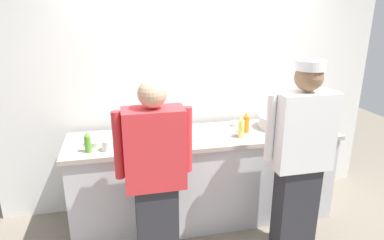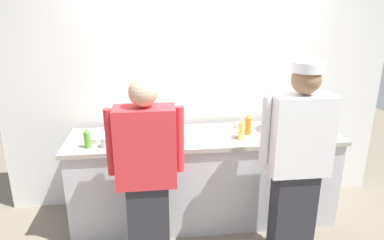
{
  "view_description": "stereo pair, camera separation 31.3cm",
  "coord_description": "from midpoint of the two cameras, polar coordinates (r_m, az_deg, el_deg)",
  "views": [
    {
      "loc": [
        -0.79,
        -2.58,
        2.06
      ],
      "look_at": [
        -0.13,
        0.33,
        1.09
      ],
      "focal_mm": 31.25,
      "sensor_mm": 36.0,
      "label": 1
    },
    {
      "loc": [
        -0.48,
        -2.63,
        2.06
      ],
      "look_at": [
        -0.13,
        0.33,
        1.09
      ],
      "focal_mm": 31.25,
      "sensor_mm": 36.0,
      "label": 2
    }
  ],
  "objects": [
    {
      "name": "ramekin_red_sauce",
      "position": [
        3.48,
        17.88,
        -1.61
      ],
      "size": [
        0.1,
        0.1,
        0.04
      ],
      "color": "white",
      "rests_on": "prep_counter"
    },
    {
      "name": "chef_center",
      "position": [
        2.88,
        15.06,
        -6.06
      ],
      "size": [
        0.62,
        0.24,
        1.71
      ],
      "color": "#2D2D33",
      "rests_on": "ground"
    },
    {
      "name": "ramekin_yellow_sauce",
      "position": [
        3.0,
        -9.43,
        -3.97
      ],
      "size": [
        0.08,
        0.08,
        0.05
      ],
      "color": "white",
      "rests_on": "prep_counter"
    },
    {
      "name": "deli_cup",
      "position": [
        2.99,
        -17.19,
        -4.24
      ],
      "size": [
        0.09,
        0.09,
        0.09
      ],
      "primitive_type": "cylinder",
      "color": "white",
      "rests_on": "prep_counter"
    },
    {
      "name": "squeeze_bottle_spare",
      "position": [
        3.15,
        5.6,
        -1.37
      ],
      "size": [
        0.06,
        0.06,
        0.2
      ],
      "color": "#E5E066",
      "rests_on": "prep_counter"
    },
    {
      "name": "wall_back",
      "position": [
        3.54,
        -2.3,
        8.61
      ],
      "size": [
        4.1,
        0.1,
        2.96
      ],
      "color": "white",
      "rests_on": "ground"
    },
    {
      "name": "ramekin_orange_sauce",
      "position": [
        3.34,
        -14.29,
        -2.07
      ],
      "size": [
        0.09,
        0.09,
        0.04
      ],
      "color": "white",
      "rests_on": "prep_counter"
    },
    {
      "name": "chef_near_left",
      "position": [
        2.62,
        -9.74,
        -9.62
      ],
      "size": [
        0.6,
        0.24,
        1.61
      ],
      "color": "#2D2D33",
      "rests_on": "ground"
    },
    {
      "name": "squeeze_bottle_secondary",
      "position": [
        3.29,
        6.57,
        -0.55
      ],
      "size": [
        0.06,
        0.06,
        0.2
      ],
      "color": "orange",
      "rests_on": "prep_counter"
    },
    {
      "name": "plate_stack_front",
      "position": [
        3.27,
        -9.79,
        -1.98
      ],
      "size": [
        0.2,
        0.2,
        0.07
      ],
      "color": "white",
      "rests_on": "prep_counter"
    },
    {
      "name": "plate_stack_rear",
      "position": [
        3.18,
        -18.35,
        -3.46
      ],
      "size": [
        0.24,
        0.24,
        0.05
      ],
      "color": "white",
      "rests_on": "prep_counter"
    },
    {
      "name": "mixing_bowl_steel",
      "position": [
        3.49,
        11.88,
        -0.35
      ],
      "size": [
        0.38,
        0.38,
        0.13
      ],
      "primitive_type": "cylinder",
      "color": "#B7BABF",
      "rests_on": "prep_counter"
    },
    {
      "name": "sheet_tray",
      "position": [
        3.24,
        -0.2,
        -2.32
      ],
      "size": [
        0.54,
        0.34,
        0.02
      ],
      "primitive_type": "cube",
      "rotation": [
        0.0,
        0.0,
        0.09
      ],
      "color": "#B7BABF",
      "rests_on": "prep_counter"
    },
    {
      "name": "squeeze_bottle_primary",
      "position": [
        3.0,
        -20.26,
        -3.69
      ],
      "size": [
        0.06,
        0.06,
        0.18
      ],
      "color": "#56A333",
      "rests_on": "prep_counter"
    },
    {
      "name": "ramekin_green_sauce",
      "position": [
        3.49,
        4.97,
        -0.61
      ],
      "size": [
        0.09,
        0.09,
        0.05
      ],
      "color": "white",
      "rests_on": "prep_counter"
    },
    {
      "name": "ground_plane",
      "position": [
        3.38,
        0.8,
        -19.54
      ],
      "size": [
        9.0,
        9.0,
        0.0
      ],
      "primitive_type": "plane",
      "color": "slate"
    },
    {
      "name": "prep_counter",
      "position": [
        3.43,
        -0.61,
        -9.76
      ],
      "size": [
        2.62,
        0.68,
        0.92
      ],
      "color": "silver",
      "rests_on": "ground"
    }
  ]
}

